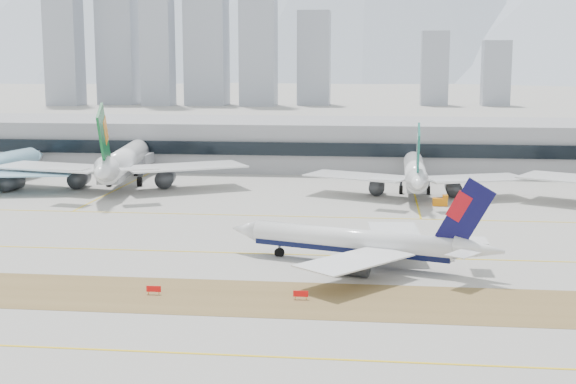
# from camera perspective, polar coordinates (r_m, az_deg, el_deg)

# --- Properties ---
(ground) EXTENTS (3000.00, 3000.00, 0.00)m
(ground) POSITION_cam_1_polar(r_m,az_deg,el_deg) (150.16, -3.07, -3.91)
(ground) COLOR gray
(ground) RESTS_ON ground
(apron_markings) EXTENTS (360.00, 122.22, 0.06)m
(apron_markings) POSITION_cam_1_polar(r_m,az_deg,el_deg) (99.57, -8.30, -11.01)
(apron_markings) COLOR brown
(apron_markings) RESTS_ON ground
(taxiing_airliner) EXTENTS (47.52, 40.38, 16.41)m
(taxiing_airliner) POSITION_cam_1_polar(r_m,az_deg,el_deg) (136.28, 5.21, -3.61)
(taxiing_airliner) COLOR white
(taxiing_airliner) RESTS_ON ground
(widebody_eva) EXTENTS (68.58, 67.67, 24.66)m
(widebody_eva) POSITION_cam_1_polar(r_m,az_deg,el_deg) (223.34, -11.66, 2.03)
(widebody_eva) COLOR white
(widebody_eva) RESTS_ON ground
(widebody_cathay) EXTENTS (57.57, 56.16, 20.52)m
(widebody_cathay) POSITION_cam_1_polar(r_m,az_deg,el_deg) (208.69, 9.02, 1.29)
(widebody_cathay) COLOR white
(widebody_cathay) RESTS_ON ground
(terminal) EXTENTS (280.00, 43.10, 15.00)m
(terminal) POSITION_cam_1_polar(r_m,az_deg,el_deg) (261.45, 1.08, 3.50)
(terminal) COLOR gray
(terminal) RESTS_ON ground
(hold_sign_left) EXTENTS (2.20, 0.15, 1.35)m
(hold_sign_left) POSITION_cam_1_polar(r_m,az_deg,el_deg) (121.55, -9.53, -6.82)
(hold_sign_left) COLOR red
(hold_sign_left) RESTS_ON ground
(hold_sign_right) EXTENTS (2.20, 0.15, 1.35)m
(hold_sign_right) POSITION_cam_1_polar(r_m,az_deg,el_deg) (117.53, 0.91, -7.25)
(hold_sign_right) COLOR red
(hold_sign_right) RESTS_ON ground
(gse_c) EXTENTS (3.55, 2.00, 2.60)m
(gse_c) POSITION_cam_1_polar(r_m,az_deg,el_deg) (194.60, 10.81, -0.66)
(gse_c) COLOR orange
(gse_c) RESTS_ON ground
(city_skyline) EXTENTS (342.00, 49.80, 140.00)m
(city_skyline) POSITION_cam_1_polar(r_m,az_deg,el_deg) (611.88, -6.01, 10.83)
(city_skyline) COLOR #8E94A2
(city_skyline) RESTS_ON ground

